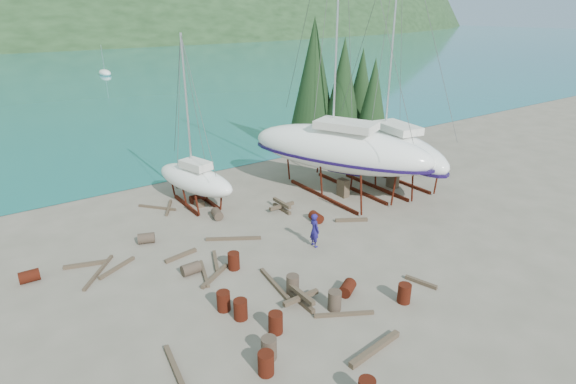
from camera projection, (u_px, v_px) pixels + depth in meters
ground at (310, 259)px, 23.12m from camera, size 600.00×600.00×0.00m
far_house_right at (84, 34)px, 182.43m from camera, size 6.60×5.60×5.60m
cypress_near_right at (343, 91)px, 36.70m from camera, size 3.60×3.60×10.00m
cypress_mid_right at (373, 103)px, 36.30m from camera, size 3.06×3.06×8.50m
cypress_back_left at (314, 78)px, 37.10m from camera, size 4.14×4.14×11.50m
cypress_far_right at (361, 93)px, 39.27m from camera, size 3.24×3.24×9.00m
moored_boat_mid at (105, 73)px, 89.12m from camera, size 2.00×5.00×6.05m
large_sailboat_near at (339, 148)px, 30.17m from camera, size 8.82×13.29×20.31m
large_sailboat_far at (390, 147)px, 31.81m from camera, size 4.86×11.48×17.59m
small_sailboat_shore at (195, 179)px, 28.99m from camera, size 3.84×7.00×10.69m
worker at (315, 230)px, 24.03m from camera, size 0.50×0.72×1.91m
drum_0 at (241, 309)px, 18.47m from camera, size 0.58×0.58×0.88m
drum_2 at (29, 276)px, 21.06m from camera, size 0.90×0.61×0.58m
drum_4 at (197, 199)px, 29.74m from camera, size 0.89×0.60×0.58m
drum_5 at (293, 284)px, 20.17m from camera, size 0.58×0.58×0.88m
drum_6 at (316, 217)px, 27.10m from camera, size 0.65×0.93×0.58m
drum_7 at (404, 293)px, 19.53m from camera, size 0.58×0.58×0.88m
drum_8 at (224, 301)px, 19.01m from camera, size 0.58×0.58×0.88m
drum_9 at (146, 238)px, 24.58m from camera, size 1.03×0.85×0.58m
drum_10 at (266, 364)px, 15.64m from camera, size 0.58×0.58×0.88m
drum_11 at (217, 214)px, 27.49m from camera, size 0.74×0.97×0.58m
drum_12 at (347, 288)px, 20.16m from camera, size 1.05×0.94×0.58m
drum_13 at (276, 323)px, 17.68m from camera, size 0.58×0.58×0.88m
drum_14 at (234, 261)px, 22.06m from camera, size 0.58×0.58×0.88m
drum_15 at (191, 269)px, 21.66m from camera, size 0.88×0.59×0.58m
drum_16 at (269, 348)px, 16.35m from camera, size 0.58×0.58×0.88m
drum_17 at (335, 300)px, 19.04m from camera, size 0.58×0.58×0.88m
timber_0 at (157, 208)px, 28.95m from camera, size 1.82×2.12×0.14m
timber_1 at (351, 220)px, 27.17m from camera, size 1.78×1.17×0.19m
timber_2 at (85, 265)px, 22.40m from camera, size 1.99×0.78×0.19m
timber_3 at (344, 314)px, 18.77m from camera, size 2.29×1.36×0.15m
timber_4 at (216, 261)px, 22.72m from camera, size 0.87×1.89×0.17m
timber_5 at (275, 284)px, 20.79m from camera, size 0.52×2.94×0.16m
timber_6 at (189, 185)px, 32.65m from camera, size 1.81×0.45×0.19m
timber_7 at (421, 282)px, 20.95m from camera, size 0.61×1.52×0.17m
timber_8 at (181, 256)px, 23.22m from camera, size 1.81×0.48×0.19m
timber_9 at (169, 208)px, 28.92m from camera, size 1.23×2.17×0.15m
timber_10 at (233, 239)px, 24.99m from camera, size 2.70×1.73×0.16m
timber_11 at (204, 273)px, 21.67m from camera, size 0.81×2.28×0.15m
timber_12 at (215, 276)px, 21.46m from camera, size 1.94×1.27×0.17m
timber_14 at (175, 368)px, 15.91m from camera, size 0.45×2.44×0.18m
timber_15 at (99, 272)px, 21.80m from camera, size 2.00×2.53×0.15m
timber_16 at (375, 349)px, 16.79m from camera, size 2.72×0.51×0.23m
timber_17 at (117, 268)px, 22.15m from camera, size 2.02×1.16×0.16m
timber_pile_fore at (301, 298)px, 19.47m from camera, size 1.80×1.80×0.60m
timber_pile_aft at (282, 206)px, 28.61m from camera, size 1.80×1.80×0.60m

